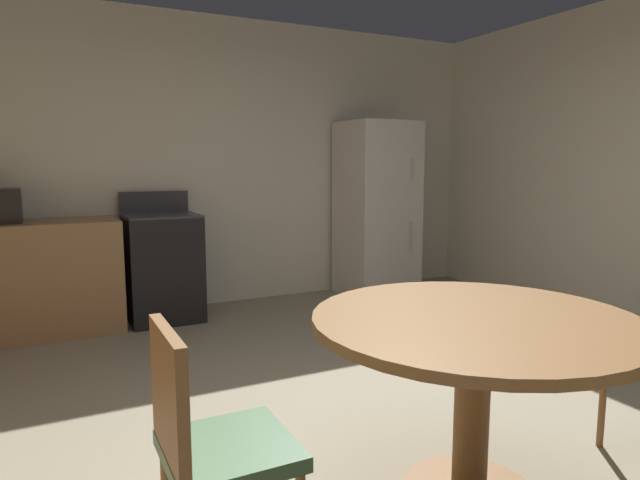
{
  "coord_description": "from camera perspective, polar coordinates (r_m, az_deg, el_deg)",
  "views": [
    {
      "loc": [
        -1.39,
        -2.04,
        1.35
      ],
      "look_at": [
        0.23,
        1.16,
        0.85
      ],
      "focal_mm": 31.16,
      "sensor_mm": 36.0,
      "label": 1
    }
  ],
  "objects": [
    {
      "name": "ground_plane",
      "position": [
        2.81,
        6.99,
        -20.9
      ],
      "size": [
        14.0,
        14.0,
        0.0
      ],
      "primitive_type": "plane",
      "color": "gray"
    },
    {
      "name": "wall_back",
      "position": [
        5.4,
        -12.06,
        7.73
      ],
      "size": [
        6.18,
        0.12,
        2.7
      ],
      "primitive_type": "cube",
      "color": "silver",
      "rests_on": "ground"
    },
    {
      "name": "oven_range",
      "position": [
        4.99,
        -15.86,
        -2.59
      ],
      "size": [
        0.6,
        0.6,
        1.1
      ],
      "color": "black",
      "rests_on": "ground"
    },
    {
      "name": "refrigerator",
      "position": [
        5.69,
        5.81,
        3.12
      ],
      "size": [
        0.68,
        0.68,
        1.76
      ],
      "color": "silver",
      "rests_on": "ground"
    },
    {
      "name": "dining_table",
      "position": [
        2.31,
        15.53,
        -11.18
      ],
      "size": [
        1.28,
        1.28,
        0.76
      ],
      "color": "olive",
      "rests_on": "ground"
    },
    {
      "name": "chair_west",
      "position": [
        1.86,
        -11.43,
        -19.43
      ],
      "size": [
        0.4,
        0.4,
        0.87
      ],
      "rotation": [
        0.0,
        0.0,
        6.28
      ],
      "color": "olive",
      "rests_on": "ground"
    }
  ]
}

